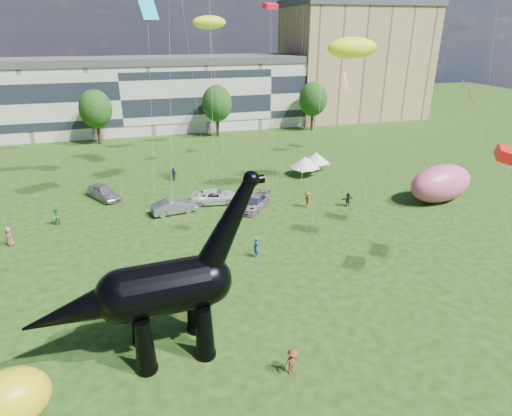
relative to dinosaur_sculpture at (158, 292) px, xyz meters
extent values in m
plane|color=#16330C|center=(5.86, 0.39, -4.21)|extent=(220.00, 220.00, 0.00)
cube|color=beige|center=(-2.14, 62.39, 1.79)|extent=(78.00, 11.00, 12.00)
cube|color=tan|center=(45.86, 65.39, 6.79)|extent=(28.00, 18.00, 22.00)
cylinder|color=#382314|center=(-6.14, 53.39, -2.61)|extent=(0.56, 0.56, 3.20)
ellipsoid|color=#14380F|center=(-6.14, 53.39, 2.11)|extent=(5.20, 5.20, 6.24)
cylinder|color=#382314|center=(13.86, 53.39, -2.61)|extent=(0.56, 0.56, 3.20)
ellipsoid|color=#14380F|center=(13.86, 53.39, 2.11)|extent=(5.20, 5.20, 6.24)
cylinder|color=#382314|center=(31.86, 53.39, -2.61)|extent=(0.56, 0.56, 3.20)
ellipsoid|color=#14380F|center=(31.86, 53.39, 2.11)|extent=(5.20, 5.20, 6.24)
cone|color=black|center=(-1.00, -1.32, -2.52)|extent=(1.25, 1.25, 3.38)
sphere|color=black|center=(-1.00, -1.32, -4.01)|extent=(1.24, 1.24, 1.24)
cone|color=black|center=(-1.18, 1.16, -2.52)|extent=(1.25, 1.25, 3.38)
sphere|color=black|center=(-1.18, 1.16, -4.01)|extent=(1.24, 1.24, 1.24)
cone|color=black|center=(2.38, -1.07, -2.52)|extent=(1.25, 1.25, 3.38)
sphere|color=black|center=(2.38, -1.07, -4.01)|extent=(1.24, 1.24, 1.24)
cone|color=black|center=(2.20, 1.40, -2.52)|extent=(1.25, 1.25, 3.38)
sphere|color=black|center=(2.20, 1.40, -4.01)|extent=(1.24, 1.24, 1.24)
cylinder|color=black|center=(0.49, 0.04, 0.19)|extent=(4.95, 3.38, 3.05)
sphere|color=black|center=(-1.88, -0.14, 0.19)|extent=(3.05, 3.05, 3.05)
sphere|color=black|center=(2.85, 0.21, 0.19)|extent=(2.93, 2.93, 2.93)
cone|color=black|center=(4.22, 0.31, 3.46)|extent=(4.36, 2.00, 5.97)
sphere|color=black|center=(5.60, 0.41, 6.05)|extent=(0.95, 0.95, 0.95)
cylinder|color=black|center=(5.93, 0.43, 5.99)|extent=(0.82, 0.55, 0.50)
cone|color=black|center=(-4.19, -0.31, -0.19)|extent=(6.12, 2.80, 3.31)
imported|color=#BBBCC0|center=(-4.42, 27.03, -3.38)|extent=(4.20, 5.17, 1.66)
imported|color=gray|center=(2.75, 20.78, -3.45)|extent=(4.79, 2.36, 1.51)
imported|color=silver|center=(7.42, 22.45, -3.45)|extent=(5.70, 3.13, 1.51)
imported|color=#595960|center=(11.13, 19.57, -3.50)|extent=(4.64, 5.06, 1.42)
cube|color=white|center=(22.86, 30.53, -3.19)|extent=(3.12, 3.12, 0.11)
cone|color=white|center=(22.86, 30.53, -2.46)|extent=(3.96, 3.96, 1.38)
cylinder|color=#999999|center=(21.76, 29.07, -3.70)|extent=(0.06, 0.06, 1.01)
cylinder|color=#999999|center=(24.32, 29.43, -3.70)|extent=(0.06, 0.06, 1.01)
cylinder|color=#999999|center=(21.40, 31.63, -3.70)|extent=(0.06, 0.06, 1.01)
cylinder|color=#999999|center=(23.96, 31.99, -3.70)|extent=(0.06, 0.06, 1.01)
cube|color=silver|center=(20.51, 28.68, -3.14)|extent=(3.52, 3.52, 0.12)
cone|color=silver|center=(20.51, 28.68, -2.37)|extent=(4.45, 4.45, 1.45)
cylinder|color=#999999|center=(19.52, 27.04, -3.68)|extent=(0.06, 0.06, 1.06)
cylinder|color=#999999|center=(22.15, 27.70, -3.68)|extent=(0.06, 0.06, 1.06)
cylinder|color=#999999|center=(18.86, 29.67, -3.68)|extent=(0.06, 0.06, 1.06)
cylinder|color=#999999|center=(21.49, 30.32, -3.68)|extent=(0.06, 0.06, 1.06)
ellipsoid|color=#DB557F|center=(31.64, 16.26, -2.15)|extent=(8.94, 5.80, 4.12)
ellipsoid|color=yellow|center=(-7.42, -3.09, -2.74)|extent=(4.56, 4.01, 2.93)
imported|color=brown|center=(6.78, -3.77, -3.39)|extent=(1.22, 1.00, 1.64)
imported|color=#975A29|center=(16.71, 18.48, -3.31)|extent=(0.99, 1.30, 1.79)
imported|color=#3B8836|center=(-8.49, 20.91, -3.29)|extent=(0.94, 0.76, 1.83)
imported|color=#A36551|center=(-11.99, 17.46, -3.33)|extent=(0.99, 1.02, 1.76)
imported|color=#463271|center=(3.81, 31.34, -3.33)|extent=(0.90, 1.10, 1.75)
imported|color=#25508B|center=(8.45, 9.48, -3.30)|extent=(0.54, 0.73, 1.82)
imported|color=maroon|center=(-2.06, 7.57, -3.40)|extent=(0.90, 0.71, 1.61)
imported|color=black|center=(21.07, 17.53, -3.43)|extent=(1.48, 0.56, 1.57)
cube|color=red|center=(16.59, 31.92, 16.07)|extent=(2.06, 1.62, 0.75)
ellipsoid|color=#C5DA12|center=(10.98, 41.67, 14.40)|extent=(4.40, 4.82, 1.77)
plane|color=#F4436B|center=(24.52, 6.72, 9.18)|extent=(2.09, 2.35, 1.80)
plane|color=#0CABC2|center=(2.41, 31.10, 15.98)|extent=(3.08, 2.79, 2.94)
cube|color=red|center=(23.54, 1.21, 5.87)|extent=(2.38, 2.56, 0.96)
ellipsoid|color=#CEE613|center=(21.90, 20.98, 11.82)|extent=(5.91, 5.02, 2.13)
plane|color=#F844AF|center=(29.53, 36.53, 6.65)|extent=(2.04, 2.41, 2.43)
camera|label=1|loc=(-0.21, -21.02, 13.70)|focal=30.00mm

